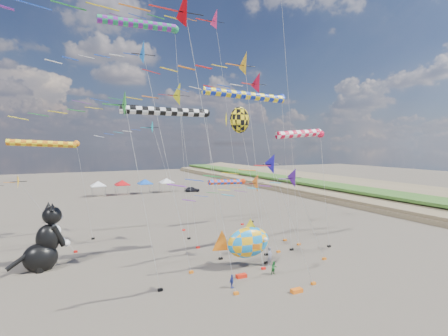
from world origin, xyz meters
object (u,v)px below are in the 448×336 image
parked_car (192,189)px  cat_inflatable (44,236)px  person_adult (270,256)px  child_green (274,268)px  fish_inflatable (248,242)px  child_blue (232,281)px

parked_car → cat_inflatable: bearing=163.6°
person_adult → child_green: person_adult is taller
cat_inflatable → fish_inflatable: bearing=-44.5°
child_blue → parked_car: 55.03m
person_adult → child_green: size_ratio=1.50×
fish_inflatable → child_green: bearing=-62.7°
person_adult → fish_inflatable: bearing=143.2°
fish_inflatable → parked_car: fish_inflatable is taller
cat_inflatable → child_blue: bearing=-59.3°
child_green → cat_inflatable: bearing=147.3°
child_blue → parked_car: (16.44, 52.51, 0.06)m
parked_car → child_blue: bearing=-178.2°
cat_inflatable → fish_inflatable: (16.57, -7.64, -0.61)m
cat_inflatable → person_adult: bearing=-43.0°
child_blue → person_adult: bearing=-3.7°
fish_inflatable → cat_inflatable: bearing=155.2°
fish_inflatable → child_green: (1.24, -2.40, -1.79)m
child_green → child_blue: size_ratio=1.07×
child_blue → cat_inflatable: bearing=108.3°
cat_inflatable → child_green: 20.59m
person_adult → child_blue: person_adult is taller
child_green → child_blue: (-4.56, -0.93, -0.04)m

